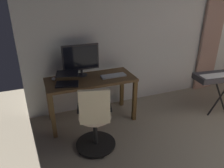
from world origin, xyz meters
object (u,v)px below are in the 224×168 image
Objects in this scene: computer_keyboard at (113,76)px; computer_mouse at (54,79)px; computer_monitor at (81,58)px; office_chair at (95,122)px; desk at (91,85)px; laptop at (67,80)px.

computer_mouse is (0.92, -0.20, 0.01)m from computer_keyboard.
computer_monitor is at bearing -26.53° from computer_keyboard.
desk is at bearing 92.82° from office_chair.
computer_monitor is 5.84× the size of computer_mouse.
office_chair is 1.02m from computer_mouse.
computer_mouse is at bearing -12.08° from computer_keyboard.
computer_monitor is 0.44m from laptop.
office_chair is 1.10m from computer_monitor.
desk is 0.39m from computer_keyboard.
office_chair reaches higher than computer_mouse.
desk is 1.42× the size of office_chair.
desk is 13.95× the size of computer_mouse.
computer_monitor is (-0.07, -0.92, 0.59)m from office_chair.
desk is 2.39× the size of computer_monitor.
laptop is 4.12× the size of computer_mouse.
computer_keyboard is at bearing 172.69° from desk.
desk is 0.45m from computer_monitor.
computer_monitor is at bearing -62.43° from desk.
desk is 3.44× the size of computer_keyboard.
computer_mouse is (0.45, 0.03, -0.27)m from computer_monitor.
laptop is 0.28m from computer_mouse.
computer_monitor reaches higher than computer_mouse.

